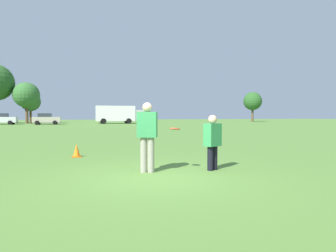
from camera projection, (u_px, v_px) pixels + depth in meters
ground_plane at (155, 177)px, 6.83m from camera, size 191.21×191.21×0.00m
player_thrower at (147, 133)px, 7.32m from camera, size 0.57×0.45×1.82m
player_defender at (213, 140)px, 7.62m from camera, size 0.54×0.45×1.50m
frisbee at (175, 129)px, 7.49m from camera, size 0.27×0.27×0.09m
traffic_cone at (77, 151)px, 10.05m from camera, size 0.32×0.32×0.48m
parked_car_mid_left at (2, 119)px, 45.30m from camera, size 4.22×2.26×1.82m
parked_car_center at (46, 119)px, 45.54m from camera, size 4.22×2.26×1.82m
box_truck at (119, 114)px, 50.83m from camera, size 8.53×3.08×3.18m
bystander_far_jogger at (140, 120)px, 40.55m from camera, size 0.40×0.48×1.53m
tree_east_oak at (26, 95)px, 51.30m from camera, size 4.62×4.62×7.51m
tree_far_east_pine at (30, 102)px, 52.38m from camera, size 3.63×3.63×5.90m
tree_far_west_pine at (253, 101)px, 67.09m from camera, size 4.33×4.33×7.04m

